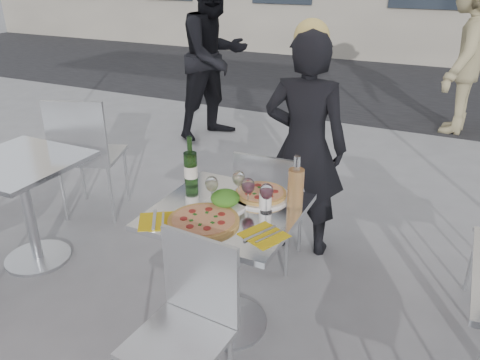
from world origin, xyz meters
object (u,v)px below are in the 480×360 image
at_px(woman_diner, 305,147).
at_px(napkin_right, 264,235).
at_px(pedestrian_a, 214,56).
at_px(wineglass_red_a, 248,187).
at_px(pedestrian_b, 464,52).
at_px(wineglass_red_b, 267,192).
at_px(side_table_left, 24,190).
at_px(pizza_far, 261,194).
at_px(wineglass_white_a, 212,185).
at_px(pizza_near, 204,221).
at_px(wineglass_white_b, 239,179).
at_px(wine_bottle, 191,167).
at_px(carafe, 296,188).
at_px(chair_near, 188,316).
at_px(chair_far, 267,200).
at_px(napkin_left, 158,221).
at_px(sugar_shaker, 265,200).
at_px(side_chair_lfar, 85,149).
at_px(salad_plate, 225,200).
at_px(main_table, 228,244).

height_order(woman_diner, napkin_right, woman_diner).
xyz_separation_m(pedestrian_a, wineglass_red_a, (1.72, -2.79, -0.08)).
bearing_deg(pedestrian_b, wineglass_red_b, -2.98).
bearing_deg(side_table_left, pedestrian_a, 92.68).
distance_m(pizza_far, wineglass_white_a, 0.28).
distance_m(pizza_near, napkin_right, 0.31).
bearing_deg(wineglass_white_b, pizza_near, -96.99).
xyz_separation_m(pedestrian_a, wineglass_white_b, (1.63, -2.73, -0.08)).
xyz_separation_m(wine_bottle, carafe, (0.61, -0.01, 0.00)).
xyz_separation_m(wineglass_white_b, wineglass_red_a, (0.08, -0.06, 0.00)).
height_order(chair_near, pedestrian_b, pedestrian_b).
relative_size(chair_far, wineglass_white_a, 5.34).
xyz_separation_m(chair_far, pedestrian_a, (-1.60, 2.24, 0.44)).
xyz_separation_m(side_table_left, pizza_far, (1.60, 0.20, 0.23)).
bearing_deg(side_table_left, napkin_right, -4.97).
distance_m(chair_far, carafe, 0.70).
relative_size(wine_bottle, wineglass_white_b, 1.87).
relative_size(pedestrian_a, napkin_left, 7.57).
distance_m(side_table_left, pizza_far, 1.63).
height_order(chair_far, carafe, carafe).
relative_size(chair_far, sugar_shaker, 7.86).
relative_size(wineglass_white_a, napkin_left, 0.63).
xyz_separation_m(pizza_far, napkin_left, (-0.35, -0.46, -0.01)).
bearing_deg(side_chair_lfar, pedestrian_a, -109.37).
bearing_deg(wineglass_red_b, napkin_right, -69.49).
distance_m(wineglass_red_a, napkin_left, 0.48).
distance_m(salad_plate, wineglass_white_a, 0.10).
height_order(pedestrian_b, carafe, pedestrian_b).
relative_size(main_table, salad_plate, 3.41).
distance_m(main_table, carafe, 0.47).
distance_m(main_table, salad_plate, 0.25).
relative_size(sugar_shaker, wineglass_white_b, 0.68).
bearing_deg(wineglass_red_b, wine_bottle, 168.92).
xyz_separation_m(side_chair_lfar, napkin_right, (1.84, -0.81, 0.16)).
xyz_separation_m(chair_near, wineglass_red_b, (0.11, 0.59, 0.36)).
xyz_separation_m(side_chair_lfar, pizza_near, (1.53, -0.83, 0.17)).
bearing_deg(chair_near, wineglass_red_b, 83.26).
bearing_deg(pedestrian_b, wineglass_white_a, -6.58).
distance_m(pizza_near, wineglass_red_b, 0.34).
distance_m(main_table, side_chair_lfar, 1.70).
distance_m(pedestrian_b, napkin_right, 4.50).
distance_m(wine_bottle, carafe, 0.61).
bearing_deg(napkin_right, chair_far, 135.50).
height_order(chair_near, wine_bottle, wine_bottle).
bearing_deg(wineglass_white_a, napkin_right, -24.97).
xyz_separation_m(main_table, woman_diner, (0.09, 0.96, 0.23)).
height_order(pizza_near, wineglass_white_a, wineglass_white_a).
xyz_separation_m(side_table_left, pedestrian_b, (2.40, 4.29, 0.42)).
xyz_separation_m(pedestrian_b, sugar_shaker, (-0.73, -4.21, -0.15)).
bearing_deg(wineglass_white_a, main_table, -9.62).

